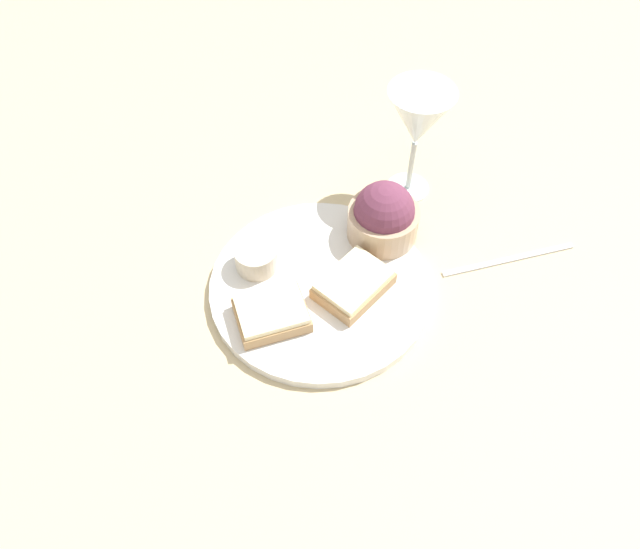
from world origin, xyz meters
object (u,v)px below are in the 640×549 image
salad_bowl (383,216)px  cheese_toast_far (272,314)px  cheese_toast_near (354,284)px  fork (509,259)px  sauce_ramekin (256,257)px  wine_glass (421,122)px

salad_bowl → cheese_toast_far: 0.20m
cheese_toast_near → salad_bowl: bearing=11.4°
salad_bowl → fork: (0.07, -0.16, -0.05)m
sauce_ramekin → fork: (0.21, -0.27, -0.03)m
salad_bowl → fork: size_ratio=0.63×
cheese_toast_far → salad_bowl: bearing=-10.7°
cheese_toast_near → fork: bearing=-39.4°
sauce_ramekin → salad_bowl: bearing=-36.6°
wine_glass → fork: wine_glass is taller
salad_bowl → wine_glass: size_ratio=0.55×
cheese_toast_near → cheese_toast_far: (-0.10, 0.06, 0.00)m
cheese_toast_far → cheese_toast_near: bearing=-31.4°
salad_bowl → wine_glass: bearing=8.0°
cheese_toast_far → fork: cheese_toast_far is taller
wine_glass → salad_bowl: bearing=-172.0°
cheese_toast_near → fork: size_ratio=0.66×
sauce_ramekin → cheese_toast_near: 0.13m
cheese_toast_far → wine_glass: (0.31, -0.02, 0.10)m
sauce_ramekin → cheese_toast_far: sauce_ramekin is taller
salad_bowl → fork: salad_bowl is taller
cheese_toast_far → wine_glass: 0.33m
salad_bowl → cheese_toast_far: bearing=169.3°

